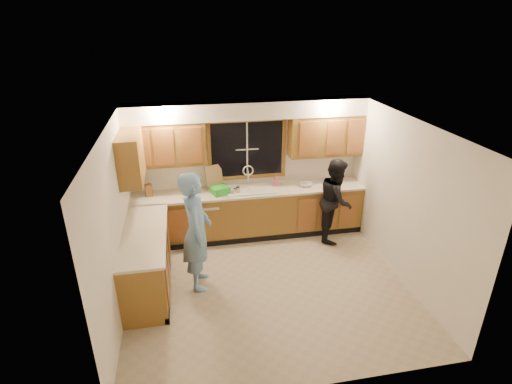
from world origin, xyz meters
The scene contains 26 objects.
floor centered at (0.00, 0.00, 0.00)m, with size 4.20×4.20×0.00m, color #B8A78D.
ceiling centered at (0.00, 0.00, 2.50)m, with size 4.20×4.20×0.00m, color silver.
wall_back centered at (0.00, 1.90, 1.25)m, with size 4.20×4.20×0.00m, color white.
wall_left centered at (-2.10, 0.00, 1.25)m, with size 3.80×3.80×0.00m, color white.
wall_right centered at (2.10, 0.00, 1.25)m, with size 3.80×3.80×0.00m, color white.
base_cabinets_back centered at (0.00, 1.60, 0.44)m, with size 4.20×0.60×0.88m, color olive.
base_cabinets_left centered at (-1.80, 0.35, 0.44)m, with size 0.60×1.90×0.88m, color olive.
countertop_back centered at (0.00, 1.58, 0.90)m, with size 4.20×0.63×0.04m, color beige.
countertop_left centered at (-1.79, 0.35, 0.90)m, with size 0.63×1.90×0.04m, color beige.
upper_cabinets_left centered at (-1.43, 1.73, 1.83)m, with size 1.35×0.33×0.75m, color olive.
upper_cabinets_right centered at (1.43, 1.73, 1.83)m, with size 1.35×0.33×0.75m, color olive.
upper_cabinets_return centered at (-1.94, 1.12, 1.83)m, with size 0.33×0.90×0.75m, color olive.
soffit centered at (0.00, 1.72, 2.35)m, with size 4.20×0.35×0.30m, color white.
window_frame centered at (0.00, 1.89, 1.60)m, with size 1.44×0.03×1.14m.
sink centered at (0.00, 1.60, 0.86)m, with size 0.86×0.52×0.57m.
dishwasher centered at (-0.85, 1.59, 0.41)m, with size 0.60×0.56×0.82m, color silver.
stove centered at (-1.80, -0.22, 0.45)m, with size 0.58×0.75×0.90m, color silver.
man centered at (-1.04, 0.24, 0.92)m, with size 0.67×0.44×1.85m, color #74A6DB.
woman centered at (1.51, 1.21, 0.77)m, with size 0.75×0.58×1.54m, color black.
knife_block centered at (-1.78, 1.66, 1.03)m, with size 0.12×0.10×0.22m, color #9F5F2C.
cutting_board centered at (-0.62, 1.82, 1.14)m, with size 0.32×0.02×0.43m, color tan.
dish_crate centered at (-0.55, 1.54, 0.99)m, with size 0.29×0.27×0.13m, color green.
soap_bottle centered at (0.51, 1.72, 1.02)m, with size 0.09×0.09×0.20m, color #D85284.
bowl centered at (1.05, 1.59, 0.95)m, with size 0.23×0.23×0.06m, color silver.
can_left centered at (-0.24, 1.48, 0.98)m, with size 0.07×0.07×0.13m, color #B6A38C.
can_right centered at (-0.30, 1.44, 0.98)m, with size 0.06×0.06×0.11m, color #B6A38C.
Camera 1 is at (-1.13, -4.93, 3.82)m, focal length 28.00 mm.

